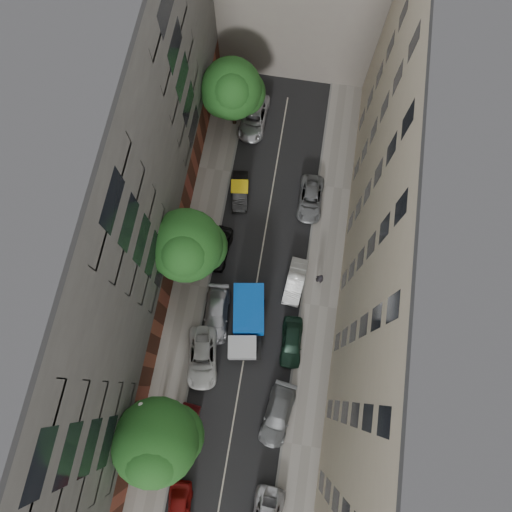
% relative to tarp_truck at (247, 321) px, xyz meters
% --- Properties ---
extents(ground, '(120.00, 120.00, 0.00)m').
position_rel_tarp_truck_xyz_m(ground, '(0.20, 2.43, -1.50)').
color(ground, '#4C4C49').
rests_on(ground, ground).
extents(road_surface, '(8.00, 44.00, 0.02)m').
position_rel_tarp_truck_xyz_m(road_surface, '(0.20, 2.43, -1.49)').
color(road_surface, black).
rests_on(road_surface, ground).
extents(sidewalk_left, '(3.00, 44.00, 0.15)m').
position_rel_tarp_truck_xyz_m(sidewalk_left, '(-5.30, 2.43, -1.42)').
color(sidewalk_left, gray).
rests_on(sidewalk_left, ground).
extents(sidewalk_right, '(3.00, 44.00, 0.15)m').
position_rel_tarp_truck_xyz_m(sidewalk_right, '(5.70, 2.43, -1.42)').
color(sidewalk_right, gray).
rests_on(sidewalk_right, ground).
extents(building_left, '(8.00, 44.00, 20.00)m').
position_rel_tarp_truck_xyz_m(building_left, '(-10.80, 2.43, 8.50)').
color(building_left, '#494744').
rests_on(building_left, ground).
extents(building_right, '(8.00, 44.00, 20.00)m').
position_rel_tarp_truck_xyz_m(building_right, '(11.20, 2.43, 8.50)').
color(building_right, '#BCAD92').
rests_on(building_right, ground).
extents(tarp_truck, '(3.19, 6.20, 2.72)m').
position_rel_tarp_truck_xyz_m(tarp_truck, '(0.00, 0.00, 0.00)').
color(tarp_truck, black).
rests_on(tarp_truck, ground).
extents(car_left_1, '(1.78, 4.13, 1.32)m').
position_rel_tarp_truck_xyz_m(car_left_1, '(-3.34, -8.97, -0.84)').
color(car_left_1, '#490E10').
rests_on(car_left_1, ground).
extents(car_left_2, '(3.12, 5.36, 1.40)m').
position_rel_tarp_truck_xyz_m(car_left_2, '(-3.06, -3.37, -0.80)').
color(car_left_2, silver).
rests_on(car_left_2, ground).
extents(car_left_3, '(2.39, 5.06, 1.43)m').
position_rel_tarp_truck_xyz_m(car_left_3, '(-2.60, 0.23, -0.79)').
color(car_left_3, '#B2B2B7').
rests_on(car_left_3, ground).
extents(car_left_4, '(1.96, 4.19, 1.39)m').
position_rel_tarp_truck_xyz_m(car_left_4, '(-3.40, 5.83, -0.81)').
color(car_left_4, black).
rests_on(car_left_4, ground).
extents(car_left_5, '(1.90, 4.02, 1.27)m').
position_rel_tarp_truck_xyz_m(car_left_5, '(-2.60, 11.43, -0.86)').
color(car_left_5, black).
rests_on(car_left_5, ground).
extents(car_left_6, '(2.55, 5.25, 1.44)m').
position_rel_tarp_truck_xyz_m(car_left_6, '(-2.60, 19.03, -0.78)').
color(car_left_6, '#BCBCC2').
rests_on(car_left_6, ground).
extents(car_right_1, '(2.65, 5.18, 1.44)m').
position_rel_tarp_truck_xyz_m(car_right_1, '(3.53, -6.64, -0.78)').
color(car_right_1, slate).
rests_on(car_right_1, ground).
extents(car_right_2, '(1.92, 4.29, 1.43)m').
position_rel_tarp_truck_xyz_m(car_right_2, '(3.80, -0.99, -0.78)').
color(car_right_2, '#142E21').
rests_on(car_right_2, ground).
extents(car_right_3, '(1.76, 4.18, 1.34)m').
position_rel_tarp_truck_xyz_m(car_right_3, '(3.39, 4.03, -0.83)').
color(car_right_3, silver).
rests_on(car_right_3, ground).
extents(car_right_4, '(2.22, 4.64, 1.28)m').
position_rel_tarp_truck_xyz_m(car_right_4, '(3.70, 11.71, -0.86)').
color(car_right_4, gray).
rests_on(car_right_4, ground).
extents(tree_near, '(5.93, 5.75, 8.54)m').
position_rel_tarp_truck_xyz_m(tree_near, '(-4.31, -9.53, 4.14)').
color(tree_near, '#382619').
rests_on(tree_near, sidewalk_left).
extents(tree_mid, '(5.74, 5.53, 8.69)m').
position_rel_tarp_truck_xyz_m(tree_mid, '(-5.08, 4.00, 4.33)').
color(tree_mid, '#382619').
rests_on(tree_mid, sidewalk_left).
extents(tree_far, '(5.43, 5.18, 7.58)m').
position_rel_tarp_truck_xyz_m(tree_far, '(-4.31, 18.47, 3.51)').
color(tree_far, '#382619').
rests_on(tree_far, sidewalk_left).
extents(lamp_post, '(0.36, 0.36, 7.09)m').
position_rel_tarp_truck_xyz_m(lamp_post, '(-5.60, -7.26, 2.96)').
color(lamp_post, '#1C6229').
rests_on(lamp_post, sidewalk_left).
extents(pedestrian, '(0.74, 0.53, 1.89)m').
position_rel_tarp_truck_xyz_m(pedestrian, '(5.36, 4.50, -0.41)').
color(pedestrian, black).
rests_on(pedestrian, sidewalk_right).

